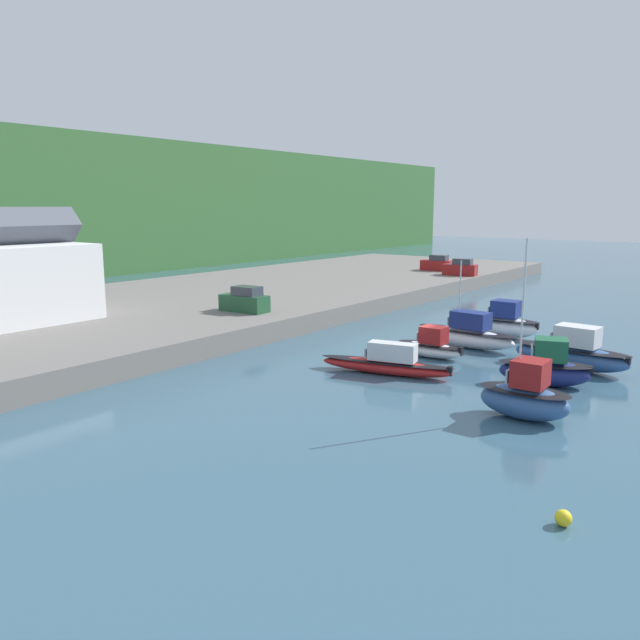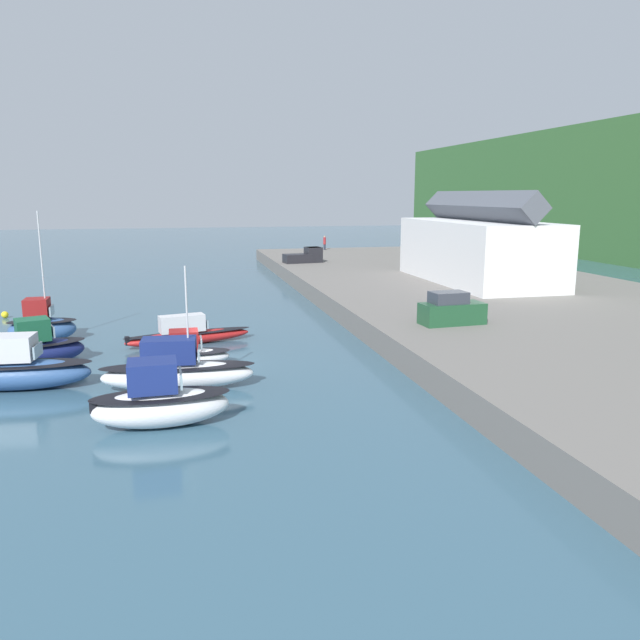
# 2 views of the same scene
# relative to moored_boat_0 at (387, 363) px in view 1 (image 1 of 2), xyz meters

# --- Properties ---
(ground_plane) EXTENTS (320.00, 320.00, 0.00)m
(ground_plane) POSITION_rel_moored_boat_0_xyz_m (5.66, 1.30, -0.71)
(ground_plane) COLOR #385B70
(quay_promenade) EXTENTS (121.01, 31.32, 1.59)m
(quay_promenade) POSITION_rel_moored_boat_0_xyz_m (5.66, 27.42, 0.08)
(quay_promenade) COLOR slate
(quay_promenade) RESTS_ON ground_plane
(moored_boat_0) EXTENTS (3.37, 8.78, 2.04)m
(moored_boat_0) POSITION_rel_moored_boat_0_xyz_m (0.00, 0.00, 0.00)
(moored_boat_0) COLOR red
(moored_boat_0) RESTS_ON ground_plane
(moored_boat_1) EXTENTS (1.91, 4.85, 2.18)m
(moored_boat_1) POSITION_rel_moored_boat_0_xyz_m (5.70, -0.10, 0.06)
(moored_boat_1) COLOR white
(moored_boat_1) RESTS_ON ground_plane
(moored_boat_2) EXTENTS (2.75, 8.10, 6.44)m
(moored_boat_2) POSITION_rel_moored_boat_0_xyz_m (10.05, -0.74, 0.29)
(moored_boat_2) COLOR white
(moored_boat_2) RESTS_ON ground_plane
(moored_boat_3) EXTENTS (2.52, 6.05, 2.97)m
(moored_boat_3) POSITION_rel_moored_boat_0_xyz_m (15.31, -1.48, 0.40)
(moored_boat_3) COLOR white
(moored_boat_3) RESTS_ON ground_plane
(moored_boat_4) EXTENTS (2.32, 4.53, 8.89)m
(moored_boat_4) POSITION_rel_moored_boat_0_xyz_m (-3.02, -9.71, 0.43)
(moored_boat_4) COLOR #33568E
(moored_boat_4) RESTS_ON ground_plane
(moored_boat_5) EXTENTS (3.81, 5.66, 2.84)m
(moored_boat_5) POSITION_rel_moored_boat_0_xyz_m (3.41, -8.69, 0.34)
(moored_boat_5) COLOR navy
(moored_boat_5) RESTS_ON ground_plane
(moored_boat_6) EXTENTS (2.84, 7.59, 2.88)m
(moored_boat_6) POSITION_rel_moored_boat_0_xyz_m (8.20, -8.82, 0.36)
(moored_boat_6) COLOR #33568E
(moored_boat_6) RESTS_ON ground_plane
(parked_car_0) EXTENTS (2.29, 4.38, 2.16)m
(parked_car_0) POSITION_rel_moored_boat_0_xyz_m (45.35, 19.43, 1.79)
(parked_car_0) COLOR maroon
(parked_car_0) RESTS_ON quay_promenade
(parked_car_1) EXTENTS (2.40, 4.42, 2.16)m
(parked_car_1) POSITION_rel_moored_boat_0_xyz_m (41.75, 14.31, 1.79)
(parked_car_1) COLOR maroon
(parked_car_1) RESTS_ON quay_promenade
(parked_car_2) EXTENTS (2.10, 4.32, 2.16)m
(parked_car_2) POSITION_rel_moored_boat_0_xyz_m (4.88, 16.93, 1.79)
(parked_car_2) COLOR #1E4C2D
(parked_car_2) RESTS_ON quay_promenade
(mooring_buoy_0) EXTENTS (0.56, 0.56, 0.56)m
(mooring_buoy_0) POSITION_rel_moored_boat_0_xyz_m (-12.70, -14.40, -0.43)
(mooring_buoy_0) COLOR yellow
(mooring_buoy_0) RESTS_ON ground_plane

